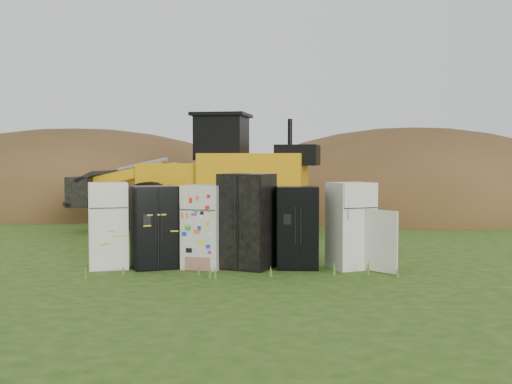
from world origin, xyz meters
TOP-DOWN VIEW (x-y plane):
  - ground at (0.00, 0.00)m, footprint 120.00×120.00m
  - fridge_leftmost at (-2.38, -0.01)m, footprint 0.92×0.90m
  - fridge_black_side at (-1.45, -0.02)m, footprint 1.04×0.94m
  - fridge_sticker at (-0.48, -0.01)m, footprint 0.87×0.83m
  - fridge_dark_mid at (0.39, -0.03)m, footprint 1.20×1.11m
  - fridge_black_right at (1.40, -0.02)m, footprint 0.86×0.73m
  - fridge_open_door at (2.46, -0.02)m, footprint 0.99×0.96m
  - wheel_loader at (-1.33, 6.36)m, footprint 7.64×4.13m
  - dirt_mound_right at (6.68, 12.46)m, footprint 15.41×11.30m
  - dirt_mound_left at (-7.19, 14.85)m, footprint 17.21×12.91m

SIDE VIEW (x-z plane):
  - ground at x=0.00m, z-range 0.00..0.00m
  - dirt_mound_right at x=6.68m, z-range -3.40..3.40m
  - dirt_mound_left at x=-7.19m, z-range -3.47..3.47m
  - fridge_black_right at x=1.40m, z-range 0.00..1.63m
  - fridge_black_side at x=-1.45m, z-range 0.00..1.64m
  - fridge_sticker at x=-0.48m, z-range 0.00..1.66m
  - fridge_leftmost at x=-2.38m, z-range 0.00..1.71m
  - fridge_open_door at x=2.46m, z-range 0.00..1.71m
  - fridge_dark_mid at x=0.39m, z-range 0.00..1.88m
  - wheel_loader at x=-1.33m, z-range 0.00..3.51m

